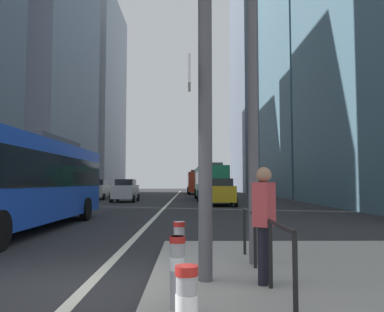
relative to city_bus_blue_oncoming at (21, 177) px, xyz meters
The scene contains 19 objects.
ground_plane 13.55m from the city_bus_blue_oncoming, 72.00° to the left, with size 160.00×160.00×0.00m, color #28282B.
lane_centre_line 23.22m from the city_bus_blue_oncoming, 79.68° to the left, with size 0.20×80.00×0.01m, color beige.
office_tower_left_mid 33.33m from the city_bus_blue_oncoming, 113.05° to the left, with size 12.01×17.33×31.60m, color slate.
office_tower_left_far 51.03m from the city_bus_blue_oncoming, 103.92° to the left, with size 12.57×17.58×30.36m, color #9E9EA3.
office_tower_right_mid 44.52m from the city_bus_blue_oncoming, 57.93° to the left, with size 10.51×17.41×43.41m, color slate.
office_tower_right_far 65.18m from the city_bus_blue_oncoming, 69.98° to the left, with size 13.23×21.93×45.18m, color slate.
city_bus_blue_oncoming is the anchor object (origin of this frame).
city_bus_red_receding 25.21m from the city_bus_blue_oncoming, 72.03° to the left, with size 2.87×10.60×3.40m.
city_bus_red_distant 44.84m from the city_bus_blue_oncoming, 81.16° to the left, with size 2.82×10.97×3.40m.
car_oncoming_mid 20.47m from the city_bus_blue_oncoming, 89.18° to the left, with size 2.05×4.20×1.94m.
car_receding_near 34.59m from the city_bus_blue_oncoming, 76.73° to the left, with size 2.10×4.16×1.94m.
car_receding_far 16.97m from the city_bus_blue_oncoming, 61.51° to the left, with size 2.04×4.37×1.94m.
car_oncoming_far 25.50m from the city_bus_blue_oncoming, 97.19° to the left, with size 2.06×4.36×1.94m.
traffic_signal_gantry 8.49m from the city_bus_blue_oncoming, 64.14° to the right, with size 7.24×0.65×6.00m.
bollard_left 11.72m from the city_bus_blue_oncoming, 60.43° to the right, with size 0.20×0.20×0.81m.
bollard_right 10.41m from the city_bus_blue_oncoming, 57.01° to the right, with size 0.20×0.20×0.86m.
bollard_back 8.99m from the city_bus_blue_oncoming, 50.99° to the right, with size 0.20×0.20×0.86m.
pedestrian_railing 9.99m from the city_bus_blue_oncoming, 45.65° to the right, with size 0.06×4.01×0.98m.
pedestrian_waiting 10.25m from the city_bus_blue_oncoming, 47.50° to the right, with size 0.40×0.45×1.75m.
Camera 1 is at (1.62, -6.25, 1.66)m, focal length 36.71 mm.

